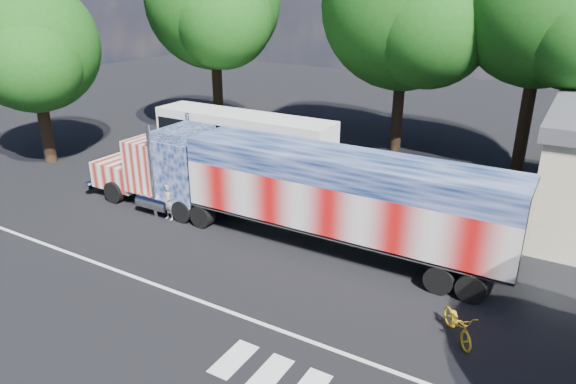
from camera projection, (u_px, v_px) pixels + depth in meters
The scene contains 10 objects.
ground at pixel (248, 262), 19.72m from camera, with size 100.00×100.00×0.00m, color black.
lane_markings at pixel (225, 328), 15.89m from camera, with size 30.00×2.67×0.01m.
semi_truck at pixel (287, 187), 21.03m from camera, with size 20.30×3.21×4.33m.
coach_bus at pixel (243, 141), 29.60m from camera, with size 11.11×2.58×3.23m.
woman at pixel (168, 202), 23.16m from camera, with size 0.62×0.40×1.69m, color slate.
bicycle at pixel (458, 324), 15.29m from camera, with size 0.65×1.86×0.98m, color gold.
tree_w_a at pixel (32, 46), 28.82m from camera, with size 7.89×7.52×10.63m.
tree_n_mid at pixel (408, 6), 30.30m from camera, with size 10.56×10.06×13.98m.
tree_nw_a at pixel (214, 2), 33.56m from camera, with size 9.31×8.87×13.56m.
tree_ne_a at pixel (548, 5), 26.39m from camera, with size 9.02×8.59×13.39m.
Camera 1 is at (10.11, -14.18, 9.75)m, focal length 32.00 mm.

